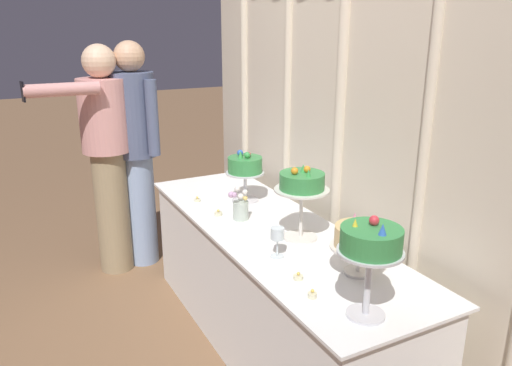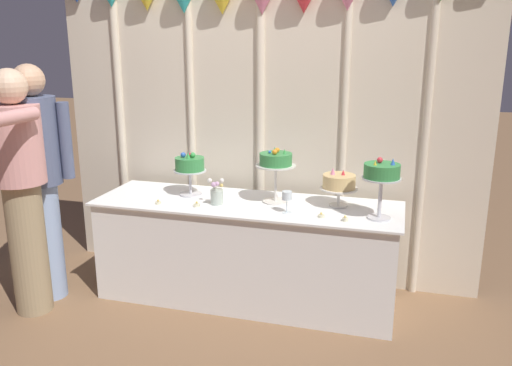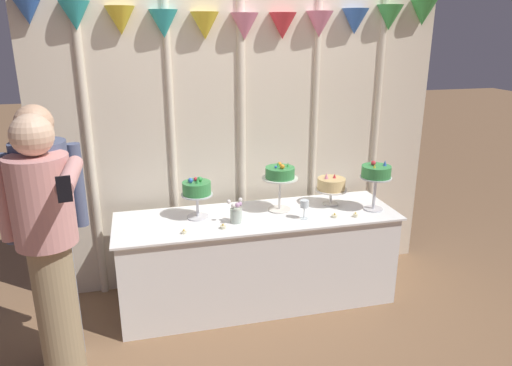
{
  "view_description": "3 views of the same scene",
  "coord_description": "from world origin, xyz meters",
  "px_view_note": "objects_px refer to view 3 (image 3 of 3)",
  "views": [
    {
      "loc": [
        2.16,
        -1.11,
        1.77
      ],
      "look_at": [
        -0.06,
        0.04,
        0.98
      ],
      "focal_mm": 34.73,
      "sensor_mm": 36.0,
      "label": 1
    },
    {
      "loc": [
        1.02,
        -3.24,
        1.82
      ],
      "look_at": [
        0.03,
        0.23,
        0.84
      ],
      "focal_mm": 36.8,
      "sensor_mm": 36.0,
      "label": 2
    },
    {
      "loc": [
        -0.82,
        -3.15,
        2.08
      ],
      "look_at": [
        -0.02,
        0.08,
        1.0
      ],
      "focal_mm": 33.28,
      "sensor_mm": 36.0,
      "label": 3
    }
  ],
  "objects_px": {
    "wine_glass": "(304,205)",
    "tealight_near_right": "(335,216)",
    "cake_display_leftmost": "(197,190)",
    "guest_girl_blue_dress": "(48,244)",
    "cake_display_midright": "(331,185)",
    "cake_display_rightmost": "(376,175)",
    "tealight_far_left": "(184,232)",
    "tealight_far_right": "(355,215)",
    "guest_man_pink_jacket": "(49,227)",
    "flower_vase": "(236,213)",
    "cake_table": "(258,259)",
    "tealight_near_left": "(223,227)",
    "cake_display_midleft": "(280,176)"
  },
  "relations": [
    {
      "from": "cake_display_leftmost",
      "to": "guest_girl_blue_dress",
      "type": "relative_size",
      "value": 0.2
    },
    {
      "from": "flower_vase",
      "to": "guest_girl_blue_dress",
      "type": "bearing_deg",
      "value": -157.9
    },
    {
      "from": "tealight_near_left",
      "to": "tealight_far_left",
      "type": "bearing_deg",
      "value": -175.63
    },
    {
      "from": "cake_display_rightmost",
      "to": "tealight_far_right",
      "type": "distance_m",
      "value": 0.36
    },
    {
      "from": "flower_vase",
      "to": "tealight_far_right",
      "type": "bearing_deg",
      "value": -7.15
    },
    {
      "from": "cake_display_midleft",
      "to": "guest_man_pink_jacket",
      "type": "height_order",
      "value": "guest_man_pink_jacket"
    },
    {
      "from": "cake_table",
      "to": "tealight_far_right",
      "type": "xyz_separation_m",
      "value": [
        0.71,
        -0.2,
        0.38
      ]
    },
    {
      "from": "cake_display_leftmost",
      "to": "guest_girl_blue_dress",
      "type": "distance_m",
      "value": 1.13
    },
    {
      "from": "tealight_far_left",
      "to": "guest_girl_blue_dress",
      "type": "relative_size",
      "value": 0.02
    },
    {
      "from": "flower_vase",
      "to": "tealight_far_left",
      "type": "height_order",
      "value": "flower_vase"
    },
    {
      "from": "cake_display_leftmost",
      "to": "cake_display_rightmost",
      "type": "relative_size",
      "value": 0.82
    },
    {
      "from": "cake_table",
      "to": "tealight_near_left",
      "type": "xyz_separation_m",
      "value": [
        -0.3,
        -0.18,
        0.38
      ]
    },
    {
      "from": "cake_display_midleft",
      "to": "tealight_far_right",
      "type": "relative_size",
      "value": 10.31
    },
    {
      "from": "flower_vase",
      "to": "guest_man_pink_jacket",
      "type": "bearing_deg",
      "value": -167.73
    },
    {
      "from": "cake_display_rightmost",
      "to": "guest_man_pink_jacket",
      "type": "xyz_separation_m",
      "value": [
        -2.31,
        -0.25,
        -0.09
      ]
    },
    {
      "from": "tealight_near_left",
      "to": "tealight_far_right",
      "type": "xyz_separation_m",
      "value": [
        1.01,
        -0.03,
        0.0
      ]
    },
    {
      "from": "cake_display_midright",
      "to": "tealight_near_left",
      "type": "bearing_deg",
      "value": -163.91
    },
    {
      "from": "cake_display_midright",
      "to": "cake_display_rightmost",
      "type": "distance_m",
      "value": 0.36
    },
    {
      "from": "cake_display_midleft",
      "to": "flower_vase",
      "type": "height_order",
      "value": "cake_display_midleft"
    },
    {
      "from": "cake_display_midright",
      "to": "guest_girl_blue_dress",
      "type": "relative_size",
      "value": 0.16
    },
    {
      "from": "cake_table",
      "to": "flower_vase",
      "type": "bearing_deg",
      "value": -153.52
    },
    {
      "from": "flower_vase",
      "to": "tealight_near_right",
      "type": "xyz_separation_m",
      "value": [
        0.74,
        -0.08,
        -0.06
      ]
    },
    {
      "from": "cake_display_midleft",
      "to": "cake_display_rightmost",
      "type": "height_order",
      "value": "cake_display_rightmost"
    },
    {
      "from": "cake_display_midright",
      "to": "tealight_far_right",
      "type": "height_order",
      "value": "cake_display_midright"
    },
    {
      "from": "tealight_far_left",
      "to": "guest_girl_blue_dress",
      "type": "distance_m",
      "value": 0.9
    },
    {
      "from": "cake_display_leftmost",
      "to": "wine_glass",
      "type": "height_order",
      "value": "cake_display_leftmost"
    },
    {
      "from": "cake_display_rightmost",
      "to": "wine_glass",
      "type": "bearing_deg",
      "value": -176.17
    },
    {
      "from": "cake_table",
      "to": "tealight_far_left",
      "type": "xyz_separation_m",
      "value": [
        -0.58,
        -0.2,
        0.37
      ]
    },
    {
      "from": "wine_glass",
      "to": "tealight_near_left",
      "type": "xyz_separation_m",
      "value": [
        -0.62,
        -0.03,
        -0.1
      ]
    },
    {
      "from": "guest_man_pink_jacket",
      "to": "guest_girl_blue_dress",
      "type": "height_order",
      "value": "guest_man_pink_jacket"
    },
    {
      "from": "cake_table",
      "to": "wine_glass",
      "type": "xyz_separation_m",
      "value": [
        0.32,
        -0.14,
        0.47
      ]
    },
    {
      "from": "cake_table",
      "to": "flower_vase",
      "type": "height_order",
      "value": "flower_vase"
    },
    {
      "from": "guest_girl_blue_dress",
      "to": "cake_display_midright",
      "type": "bearing_deg",
      "value": 18.35
    },
    {
      "from": "cake_display_rightmost",
      "to": "tealight_near_right",
      "type": "xyz_separation_m",
      "value": [
        -0.36,
        -0.07,
        -0.28
      ]
    },
    {
      "from": "cake_table",
      "to": "guest_girl_blue_dress",
      "type": "height_order",
      "value": "guest_girl_blue_dress"
    },
    {
      "from": "cake_display_midright",
      "to": "tealight_far_left",
      "type": "relative_size",
      "value": 6.85
    },
    {
      "from": "cake_display_rightmost",
      "to": "guest_girl_blue_dress",
      "type": "distance_m",
      "value": 2.34
    },
    {
      "from": "cake_table",
      "to": "tealight_near_right",
      "type": "distance_m",
      "value": 0.69
    },
    {
      "from": "guest_girl_blue_dress",
      "to": "tealight_far_right",
      "type": "bearing_deg",
      "value": 10.1
    },
    {
      "from": "wine_glass",
      "to": "cake_table",
      "type": "bearing_deg",
      "value": 155.8
    },
    {
      "from": "tealight_far_right",
      "to": "guest_man_pink_jacket",
      "type": "bearing_deg",
      "value": -175.87
    },
    {
      "from": "cake_display_midleft",
      "to": "tealight_near_left",
      "type": "bearing_deg",
      "value": -153.51
    },
    {
      "from": "cake_display_midleft",
      "to": "guest_girl_blue_dress",
      "type": "xyz_separation_m",
      "value": [
        -1.57,
        -0.64,
        -0.09
      ]
    },
    {
      "from": "flower_vase",
      "to": "guest_man_pink_jacket",
      "type": "relative_size",
      "value": 0.11
    },
    {
      "from": "tealight_near_right",
      "to": "guest_man_pink_jacket",
      "type": "bearing_deg",
      "value": -174.63
    },
    {
      "from": "guest_man_pink_jacket",
      "to": "flower_vase",
      "type": "bearing_deg",
      "value": 12.27
    },
    {
      "from": "cake_display_leftmost",
      "to": "tealight_near_left",
      "type": "relative_size",
      "value": 7.36
    },
    {
      "from": "cake_display_midleft",
      "to": "cake_display_midright",
      "type": "distance_m",
      "value": 0.45
    },
    {
      "from": "tealight_far_left",
      "to": "tealight_far_right",
      "type": "bearing_deg",
      "value": -0.22
    },
    {
      "from": "wine_glass",
      "to": "tealight_near_right",
      "type": "distance_m",
      "value": 0.25
    }
  ]
}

